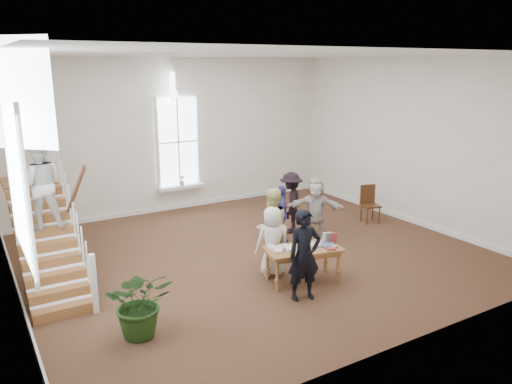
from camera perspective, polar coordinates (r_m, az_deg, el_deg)
ground at (r=11.70m, az=-0.15°, el=-7.11°), size 10.00×10.00×0.00m
room_shell at (r=15.33m, az=-8.57°, el=-0.45°), size 10.49×10.00×10.00m
staircase at (r=10.52m, az=-23.18°, el=-1.50°), size 1.10×4.10×2.92m
library_table at (r=10.15m, az=5.41°, el=-6.79°), size 1.65×1.06×0.78m
police_officer at (r=9.32m, az=5.54°, el=-7.20°), size 0.71×0.54×1.74m
elderly_woman at (r=10.38m, az=1.87°, el=-5.64°), size 0.79×0.60×1.47m
person_yellow at (r=10.89m, az=1.78°, el=-3.97°), size 0.97×0.84×1.72m
woman_cluster_a at (r=12.33m, az=2.90°, el=-2.49°), size 0.62×0.90×1.43m
woman_cluster_b at (r=12.98m, az=4.01°, el=-1.21°), size 1.12×1.18×1.61m
woman_cluster_c at (r=12.66m, az=6.80°, el=-1.81°), size 1.42×1.25×1.55m
floor_plant at (r=8.40m, az=-13.05°, el=-12.15°), size 1.27×1.18×1.18m
side_chair at (r=14.25m, az=12.81°, el=-1.05°), size 0.55×0.55×1.04m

